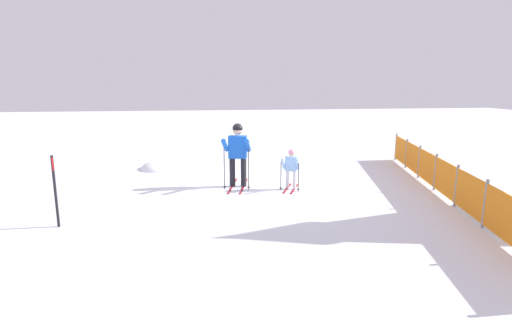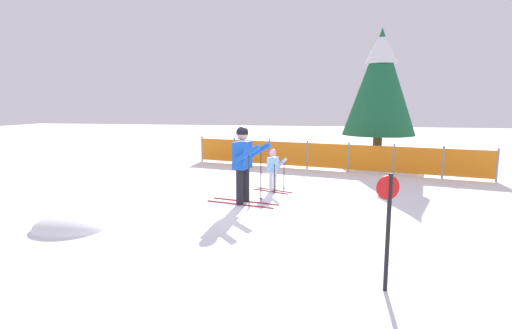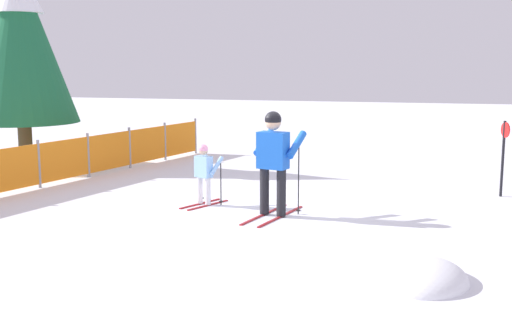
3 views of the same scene
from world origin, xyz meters
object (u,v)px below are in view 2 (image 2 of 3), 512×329
object	(u,v)px
skier_adult	(244,158)
safety_fence	(327,156)
trail_marker	(388,219)
conifer_far	(380,80)
skier_child	(273,167)

from	to	relation	value
skier_adult	safety_fence	bearing A→B (deg)	83.27
trail_marker	skier_adult	bearing A→B (deg)	124.59
skier_adult	safety_fence	size ratio (longest dim) A/B	0.18
conifer_far	skier_child	bearing A→B (deg)	-118.16
safety_fence	skier_child	bearing A→B (deg)	-109.70
safety_fence	conifer_far	size ratio (longest dim) A/B	1.94
skier_adult	trail_marker	size ratio (longest dim) A/B	1.21
conifer_far	safety_fence	bearing A→B (deg)	-129.45
skier_adult	trail_marker	world-z (taller)	skier_adult
conifer_far	trail_marker	xyz separation A→B (m)	(-0.91, -10.59, -2.11)
safety_fence	conifer_far	xyz separation A→B (m)	(1.76, 2.13, 2.50)
skier_child	trail_marker	bearing A→B (deg)	-43.93
skier_adult	safety_fence	distance (m)	5.11
skier_child	safety_fence	distance (m)	3.68
conifer_far	skier_adult	bearing A→B (deg)	-116.41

